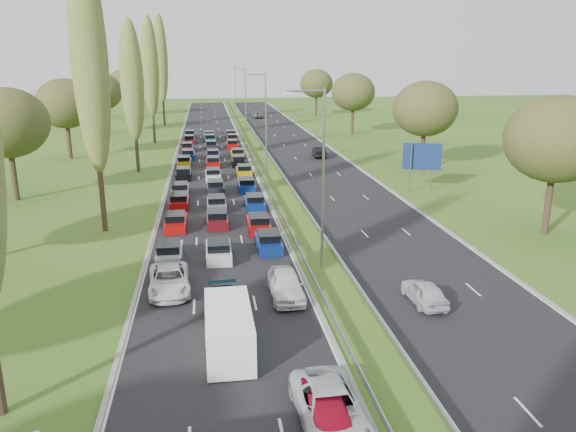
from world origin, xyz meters
TOP-DOWN VIEW (x-y plane):
  - ground at (4.50, 80.00)m, footprint 260.00×260.00m
  - near_carriageway at (-2.25, 82.50)m, footprint 10.50×215.00m
  - far_carriageway at (11.25, 82.50)m, footprint 10.50×215.00m
  - central_reservation at (4.50, 82.50)m, footprint 2.36×215.00m
  - lamp_columns at (4.50, 78.00)m, footprint 0.18×140.18m
  - poplar_row at (-11.50, 68.17)m, footprint 2.80×127.80m
  - woodland_right at (24.00, 66.67)m, footprint 8.00×153.00m
  - traffic_queue_fill at (-2.26, 77.56)m, footprint 9.09×67.65m
  - near_car_2 at (-5.50, 40.45)m, footprint 2.77×5.40m
  - near_car_7 at (-2.18, 36.27)m, footprint 2.25×4.79m
  - near_car_8 at (-2.45, 34.11)m, footprint 1.77×4.08m
  - near_car_10 at (1.41, 26.33)m, footprint 2.63×5.47m
  - near_car_11 at (1.23, 25.46)m, footprint 1.94×4.61m
  - near_car_12 at (1.41, 38.55)m, footprint 1.93×4.74m
  - far_car_0 at (9.25, 36.59)m, footprint 1.78×4.08m
  - far_car_1 at (13.00, 86.35)m, footprint 1.89×4.68m
  - far_car_2 at (9.30, 141.83)m, footprint 2.46×4.84m
  - white_van_rear at (-2.22, 32.86)m, footprint 2.19×5.58m
  - direction_sign at (19.40, 63.56)m, footprint 3.83×1.34m

SIDE VIEW (x-z plane):
  - ground at x=4.50m, z-range 0.00..0.00m
  - near_carriageway at x=-2.25m, z-range -0.02..0.02m
  - far_carriageway at x=11.25m, z-range -0.02..0.02m
  - traffic_queue_fill at x=-2.26m, z-range 0.04..0.84m
  - central_reservation at x=4.50m, z-range 0.39..0.71m
  - far_car_2 at x=9.30m, z-range 0.02..1.33m
  - near_car_11 at x=1.23m, z-range 0.02..1.35m
  - near_car_7 at x=-2.18m, z-range 0.02..1.37m
  - far_car_0 at x=9.25m, z-range 0.02..1.39m
  - near_car_8 at x=-2.45m, z-range 0.02..1.39m
  - near_car_2 at x=-5.50m, z-range 0.02..1.48m
  - near_car_10 at x=1.41m, z-range 0.02..1.52m
  - far_car_1 at x=13.00m, z-range 0.02..1.53m
  - near_car_12 at x=1.41m, z-range 0.02..1.63m
  - white_van_rear at x=-2.22m, z-range 0.03..2.27m
  - direction_sign at x=19.40m, z-range 0.97..6.17m
  - lamp_columns at x=4.50m, z-range 0.00..12.00m
  - woodland_right at x=24.00m, z-range 2.13..13.23m
  - poplar_row at x=-11.50m, z-range 1.17..23.61m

